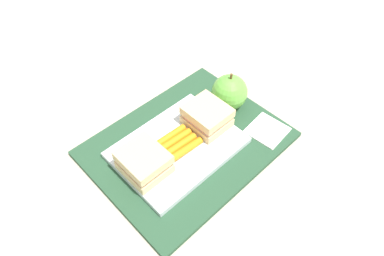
% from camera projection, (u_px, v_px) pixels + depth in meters
% --- Properties ---
extents(ground_plane, '(2.40, 2.40, 0.00)m').
position_uv_depth(ground_plane, '(187.00, 145.00, 0.68)').
color(ground_plane, '#B7AD99').
extents(lunchbag_mat, '(0.36, 0.28, 0.01)m').
position_uv_depth(lunchbag_mat, '(187.00, 144.00, 0.67)').
color(lunchbag_mat, '#284C33').
rests_on(lunchbag_mat, ground_plane).
extents(food_tray, '(0.23, 0.17, 0.01)m').
position_uv_depth(food_tray, '(178.00, 147.00, 0.66)').
color(food_tray, white).
rests_on(food_tray, lunchbag_mat).
extents(sandwich_half_left, '(0.07, 0.08, 0.04)m').
position_uv_depth(sandwich_half_left, '(144.00, 162.00, 0.60)').
color(sandwich_half_left, '#DBC189').
rests_on(sandwich_half_left, food_tray).
extents(sandwich_half_right, '(0.07, 0.08, 0.04)m').
position_uv_depth(sandwich_half_right, '(207.00, 116.00, 0.67)').
color(sandwich_half_right, '#DBC189').
rests_on(sandwich_half_right, food_tray).
extents(carrot_sticks_bundle, '(0.08, 0.06, 0.02)m').
position_uv_depth(carrot_sticks_bundle, '(178.00, 143.00, 0.65)').
color(carrot_sticks_bundle, orange).
rests_on(carrot_sticks_bundle, food_tray).
extents(apple, '(0.07, 0.07, 0.09)m').
position_uv_depth(apple, '(229.00, 92.00, 0.71)').
color(apple, '#66B742').
rests_on(apple, lunchbag_mat).
extents(paper_napkin, '(0.08, 0.08, 0.00)m').
position_uv_depth(paper_napkin, '(267.00, 130.00, 0.69)').
color(paper_napkin, white).
rests_on(paper_napkin, lunchbag_mat).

